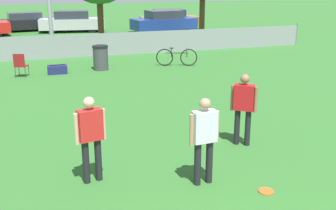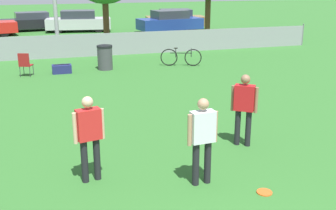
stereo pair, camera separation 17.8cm
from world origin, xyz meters
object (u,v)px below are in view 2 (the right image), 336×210
at_px(player_defender_red, 89,133).
at_px(parked_car_silver, 79,21).
at_px(parked_car_blue, 170,22).
at_px(parked_car_tan, 176,19).
at_px(frisbee_disc, 264,192).
at_px(trash_bin, 105,57).
at_px(bicycle_sideline, 181,57).
at_px(player_receiver_white, 202,135).
at_px(player_thrower_red, 244,105).
at_px(parked_car_dark, 32,21).
at_px(folding_chair_sideline, 25,63).
at_px(gear_bag_sideline, 62,69).

height_order(player_defender_red, parked_car_silver, player_defender_red).
xyz_separation_m(player_defender_red, parked_car_blue, (8.12, 20.98, -0.26)).
bearing_deg(parked_car_tan, frisbee_disc, -97.44).
height_order(trash_bin, parked_car_silver, parked_car_silver).
height_order(frisbee_disc, bicycle_sideline, bicycle_sideline).
bearing_deg(player_receiver_white, player_defender_red, 154.78).
relative_size(player_defender_red, player_thrower_red, 1.00).
distance_m(player_defender_red, player_receiver_white, 2.09).
bearing_deg(parked_car_dark, parked_car_tan, -17.44).
relative_size(folding_chair_sideline, parked_car_silver, 0.20).
bearing_deg(parked_car_blue, bicycle_sideline, -112.59).
relative_size(parked_car_silver, parked_car_blue, 1.00).
bearing_deg(player_thrower_red, gear_bag_sideline, 147.25).
xyz_separation_m(bicycle_sideline, parked_car_blue, (3.02, 11.29, 0.34)).
height_order(player_receiver_white, bicycle_sideline, player_receiver_white).
xyz_separation_m(player_receiver_white, frisbee_disc, (0.96, -0.68, -0.96)).
relative_size(player_receiver_white, folding_chair_sideline, 1.80).
distance_m(player_receiver_white, bicycle_sideline, 10.90).
height_order(player_receiver_white, frisbee_disc, player_receiver_white).
distance_m(folding_chair_sideline, trash_bin, 3.18).
relative_size(frisbee_disc, bicycle_sideline, 0.17).
bearing_deg(bicycle_sideline, trash_bin, -164.47).
height_order(folding_chair_sideline, parked_car_tan, parked_car_tan).
xyz_separation_m(player_receiver_white, folding_chair_sideline, (-3.28, 10.27, -0.46)).
relative_size(player_thrower_red, parked_car_dark, 0.38).
xyz_separation_m(bicycle_sideline, parked_car_dark, (-6.18, 14.89, 0.27)).
distance_m(player_thrower_red, gear_bag_sideline, 9.67).
relative_size(bicycle_sideline, gear_bag_sideline, 2.25).
height_order(player_thrower_red, parked_car_silver, player_thrower_red).
height_order(player_defender_red, trash_bin, player_defender_red).
relative_size(player_receiver_white, trash_bin, 1.65).
height_order(bicycle_sideline, parked_car_tan, parked_car_tan).
xyz_separation_m(player_defender_red, parked_car_dark, (-1.07, 24.58, -0.32)).
relative_size(gear_bag_sideline, parked_car_tan, 0.17).
xyz_separation_m(player_receiver_white, bicycle_sideline, (3.15, 10.42, -0.59)).
xyz_separation_m(gear_bag_sideline, parked_car_blue, (8.08, 11.25, 0.55)).
bearing_deg(parked_car_silver, parked_car_tan, 5.24).
bearing_deg(player_receiver_white, trash_bin, 86.02).
bearing_deg(parked_car_blue, trash_bin, -127.26).
height_order(folding_chair_sideline, trash_bin, trash_bin).
relative_size(player_thrower_red, bicycle_sideline, 0.98).
relative_size(bicycle_sideline, parked_car_tan, 0.38).
bearing_deg(frisbee_disc, parked_car_tan, 75.61).
bearing_deg(frisbee_disc, player_defender_red, 154.16).
height_order(frisbee_disc, folding_chair_sideline, folding_chair_sideline).
height_order(folding_chair_sideline, bicycle_sideline, folding_chair_sideline).
distance_m(player_thrower_red, parked_car_tan, 22.69).
distance_m(frisbee_disc, parked_car_dark, 26.30).
distance_m(player_thrower_red, parked_car_silver, 22.39).
distance_m(frisbee_disc, folding_chair_sideline, 11.75).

